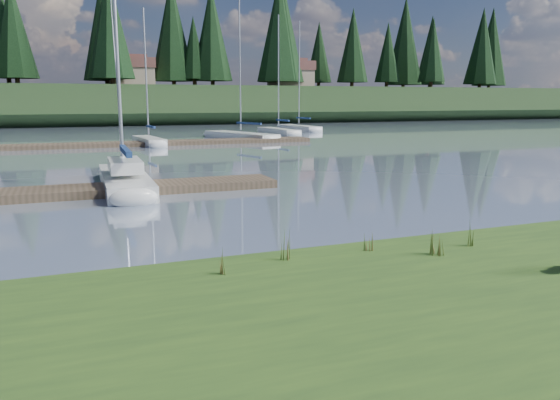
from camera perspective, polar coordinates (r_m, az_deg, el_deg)
name	(u,v)px	position (r m, az deg, el deg)	size (l,w,h in m)	color
ground	(118,146)	(41.85, -16.61, 5.39)	(200.00, 200.00, 0.00)	#8494AD
bank	(383,356)	(7.37, 10.76, -15.69)	(60.00, 9.00, 0.35)	#34551D
ridge	(88,106)	(84.63, -19.38, 9.30)	(200.00, 20.00, 5.00)	#1E3218
sailboat_main	(124,176)	(22.50, -16.03, 2.47)	(1.84, 8.24, 11.86)	silver
dock_near	(56,193)	(20.81, -22.34, 0.70)	(16.00, 2.00, 0.30)	#4C3D2C
dock_far	(145,144)	(42.06, -13.90, 5.75)	(26.00, 2.20, 0.30)	#4C3D2C
sailboat_bg_2	(147,140)	(43.13, -13.72, 6.11)	(1.84, 6.67, 10.04)	silver
sailboat_bg_3	(235,135)	(48.28, -4.71, 6.80)	(4.87, 9.62, 13.82)	silver
sailboat_bg_4	(276,131)	(54.68, -0.47, 7.27)	(2.10, 7.82, 11.42)	silver
sailboat_bg_5	(296,127)	(61.06, 1.65, 7.59)	(2.42, 8.34, 11.72)	silver
weed_0	(287,246)	(10.52, 0.71, -4.85)	(0.17, 0.14, 0.65)	#475B23
weed_1	(368,243)	(11.32, 9.14, -4.43)	(0.17, 0.14, 0.40)	#475B23
weed_2	(431,241)	(11.26, 15.50, -4.18)	(0.17, 0.14, 0.66)	#475B23
weed_3	(224,263)	(9.75, -5.91, -6.56)	(0.17, 0.14, 0.49)	#475B23
weed_4	(440,246)	(11.33, 16.35, -4.64)	(0.17, 0.14, 0.43)	#475B23
weed_5	(472,235)	(12.20, 19.47, -3.48)	(0.17, 0.14, 0.57)	#475B23
mud_lip	(266,267)	(11.10, -1.52, -6.99)	(60.00, 0.50, 0.14)	#33281C
conifer_3	(5,36)	(84.21, -26.79, 15.09)	(4.84, 4.84, 12.25)	#382619
conifer_4	(110,24)	(78.43, -17.35, 17.13)	(6.16, 6.16, 15.10)	#382619
conifer_5	(194,48)	(83.98, -9.00, 15.44)	(3.96, 3.96, 10.35)	#382619
conifer_6	(281,28)	(86.26, 0.11, 17.55)	(7.04, 7.04, 17.00)	#382619
conifer_7	(353,45)	(94.73, 7.61, 15.73)	(5.28, 5.28, 13.20)	#382619
conifer_8	(432,50)	(98.35, 15.65, 14.85)	(4.62, 4.62, 11.77)	#382619
conifer_9	(482,46)	(108.95, 20.35, 14.84)	(5.94, 5.94, 14.62)	#382619
house_1	(131,71)	(83.20, -15.30, 12.83)	(6.30, 5.30, 4.65)	gray
house_2	(291,74)	(87.37, 1.11, 13.06)	(6.30, 5.30, 4.65)	gray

